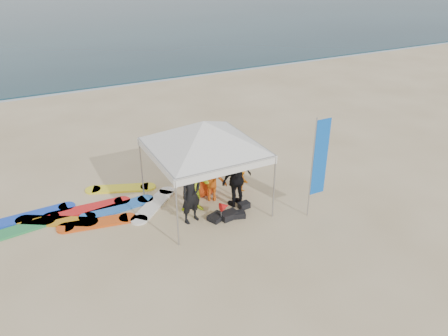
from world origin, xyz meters
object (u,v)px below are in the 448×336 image
person_black_a (191,194)px  surfboard_spread (85,212)px  person_yellow (195,185)px  person_orange_a (212,179)px  marker_pennant (225,206)px  person_seated (242,179)px  feather_flag (319,159)px  canopy_tent (204,121)px  person_black_b (237,179)px  person_orange_b (204,172)px

person_black_a → surfboard_spread: 3.64m
person_yellow → person_orange_a: person_yellow is taller
person_black_a → marker_pennant: bearing=-40.3°
person_orange_a → surfboard_spread: size_ratio=0.26×
person_seated → feather_flag: (1.28, -2.45, 1.54)m
surfboard_spread → person_black_a: bearing=-34.5°
person_seated → canopy_tent: canopy_tent is taller
surfboard_spread → person_seated: bearing=-10.4°
person_yellow → person_black_b: person_black_b is taller
canopy_tent → marker_pennant: (0.17, -1.06, -2.48)m
person_orange_a → marker_pennant: person_orange_a is taller
person_orange_b → feather_flag: (2.60, -2.71, 1.06)m
person_yellow → person_seated: size_ratio=2.29×
person_black_a → person_seated: person_black_a is taller
feather_flag → canopy_tent: bearing=144.7°
person_black_a → person_orange_a: bearing=22.7°
person_seated → marker_pennant: person_seated is taller
person_black_b → surfboard_spread: 5.03m
person_black_b → person_orange_b: size_ratio=1.09×
person_black_b → feather_flag: feather_flag is taller
person_yellow → surfboard_spread: person_yellow is taller
person_orange_b → marker_pennant: size_ratio=2.80×
person_orange_b → person_orange_a: bearing=92.3°
person_yellow → feather_flag: bearing=-8.3°
person_black_a → canopy_tent: 2.25m
person_black_a → person_orange_a: 1.44m
person_orange_a → marker_pennant: size_ratio=2.45×
person_orange_a → feather_flag: feather_flag is taller
person_seated → canopy_tent: 3.05m
person_orange_a → canopy_tent: size_ratio=0.34×
marker_pennant → person_black_b: bearing=39.3°
person_black_a → marker_pennant: (0.93, -0.44, -0.46)m
person_seated → marker_pennant: (-1.44, -1.46, 0.08)m
person_orange_a → person_orange_b: 0.43m
person_orange_b → canopy_tent: 2.21m
person_yellow → feather_flag: feather_flag is taller
person_yellow → feather_flag: size_ratio=0.57×
marker_pennant → feather_flag: bearing=-20.0°
person_black_a → person_seated: bearing=8.4°
person_black_b → person_seated: 1.19m
person_black_b → canopy_tent: size_ratio=0.43×
person_black_a → person_orange_a: (1.13, 0.88, -0.18)m
person_black_a → feather_flag: 4.04m
person_black_a → canopy_tent: canopy_tent is taller
person_yellow → canopy_tent: canopy_tent is taller
person_seated → person_orange_b: bearing=92.0°
person_yellow → person_orange_b: bearing=70.2°
person_yellow → person_black_b: bearing=9.2°
surfboard_spread → feather_flag: bearing=-27.6°
person_orange_a → canopy_tent: 2.24m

